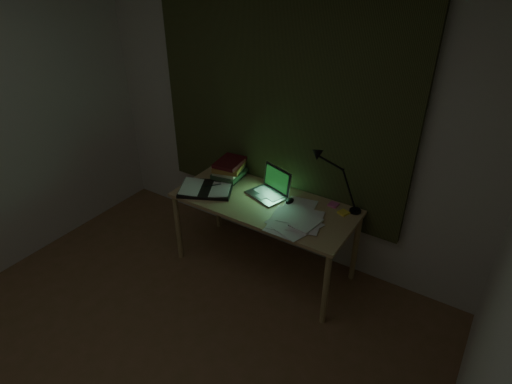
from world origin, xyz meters
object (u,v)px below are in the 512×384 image
desk (264,236)px  laptop (266,184)px  loose_papers (301,220)px  book_stack (229,169)px  open_textbook (206,189)px  desk_lamp (359,185)px

desk → laptop: size_ratio=4.30×
laptop → loose_papers: 0.44m
laptop → book_stack: bearing=-173.0°
loose_papers → laptop: bearing=157.6°
open_textbook → loose_papers: size_ratio=1.09×
desk → open_textbook: (-0.50, -0.11, 0.35)m
open_textbook → book_stack: book_stack is taller
desk → laptop: (-0.03, 0.09, 0.44)m
desk → book_stack: book_stack is taller
desk → book_stack: bearing=160.0°
loose_papers → desk_lamp: size_ratio=0.81×
loose_papers → open_textbook: bearing=-178.1°
desk → desk_lamp: bearing=21.3°
desk → loose_papers: loose_papers is taller
open_textbook → desk: bearing=-14.5°
loose_papers → desk_lamp: bearing=48.8°
laptop → open_textbook: laptop is taller
open_textbook → book_stack: (0.04, 0.27, 0.07)m
desk → loose_papers: size_ratio=3.75×
laptop → open_textbook: bearing=-139.6°
desk_lamp → laptop: bearing=-158.9°
open_textbook → book_stack: 0.29m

